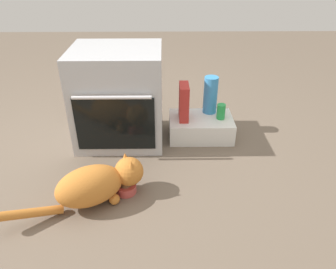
{
  "coord_description": "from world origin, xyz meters",
  "views": [
    {
      "loc": [
        0.37,
        -1.83,
        1.34
      ],
      "look_at": [
        0.4,
        -0.01,
        0.25
      ],
      "focal_mm": 34.05,
      "sensor_mm": 36.0,
      "label": 1
    }
  ],
  "objects_px": {
    "soda_can": "(221,112)",
    "pantry_cabinet": "(201,127)",
    "oven": "(119,96)",
    "cat": "(97,184)",
    "cereal_box": "(184,102)",
    "water_bottle": "(210,95)",
    "food_bowl": "(126,188)"
  },
  "relations": [
    {
      "from": "cereal_box",
      "to": "water_bottle",
      "type": "height_order",
      "value": "water_bottle"
    },
    {
      "from": "oven",
      "to": "cat",
      "type": "height_order",
      "value": "oven"
    },
    {
      "from": "soda_can",
      "to": "cat",
      "type": "bearing_deg",
      "value": -138.39
    },
    {
      "from": "oven",
      "to": "water_bottle",
      "type": "relative_size",
      "value": 2.4
    },
    {
      "from": "pantry_cabinet",
      "to": "soda_can",
      "type": "xyz_separation_m",
      "value": [
        0.15,
        -0.01,
        0.14
      ]
    },
    {
      "from": "cat",
      "to": "cereal_box",
      "type": "xyz_separation_m",
      "value": [
        0.55,
        0.76,
        0.17
      ]
    },
    {
      "from": "food_bowl",
      "to": "cat",
      "type": "relative_size",
      "value": 0.17
    },
    {
      "from": "pantry_cabinet",
      "to": "cat",
      "type": "bearing_deg",
      "value": -132.31
    },
    {
      "from": "oven",
      "to": "water_bottle",
      "type": "height_order",
      "value": "oven"
    },
    {
      "from": "pantry_cabinet",
      "to": "soda_can",
      "type": "relative_size",
      "value": 4.17
    },
    {
      "from": "oven",
      "to": "cat",
      "type": "xyz_separation_m",
      "value": [
        -0.06,
        -0.75,
        -0.22
      ]
    },
    {
      "from": "soda_can",
      "to": "water_bottle",
      "type": "relative_size",
      "value": 0.4
    },
    {
      "from": "soda_can",
      "to": "pantry_cabinet",
      "type": "bearing_deg",
      "value": 175.41
    },
    {
      "from": "oven",
      "to": "pantry_cabinet",
      "type": "distance_m",
      "value": 0.69
    },
    {
      "from": "oven",
      "to": "water_bottle",
      "type": "distance_m",
      "value": 0.72
    },
    {
      "from": "cat",
      "to": "cereal_box",
      "type": "distance_m",
      "value": 0.95
    },
    {
      "from": "cat",
      "to": "water_bottle",
      "type": "relative_size",
      "value": 2.57
    },
    {
      "from": "cereal_box",
      "to": "soda_can",
      "type": "bearing_deg",
      "value": -1.5
    },
    {
      "from": "oven",
      "to": "pantry_cabinet",
      "type": "relative_size",
      "value": 1.44
    },
    {
      "from": "oven",
      "to": "soda_can",
      "type": "distance_m",
      "value": 0.8
    },
    {
      "from": "soda_can",
      "to": "water_bottle",
      "type": "distance_m",
      "value": 0.16
    },
    {
      "from": "cereal_box",
      "to": "water_bottle",
      "type": "distance_m",
      "value": 0.24
    },
    {
      "from": "cereal_box",
      "to": "cat",
      "type": "bearing_deg",
      "value": -126.1
    },
    {
      "from": "food_bowl",
      "to": "pantry_cabinet",
      "type": "bearing_deg",
      "value": 51.77
    },
    {
      "from": "soda_can",
      "to": "cereal_box",
      "type": "distance_m",
      "value": 0.3
    },
    {
      "from": "oven",
      "to": "cat",
      "type": "relative_size",
      "value": 0.94
    },
    {
      "from": "food_bowl",
      "to": "water_bottle",
      "type": "distance_m",
      "value": 1.03
    },
    {
      "from": "water_bottle",
      "to": "cat",
      "type": "bearing_deg",
      "value": -131.68
    },
    {
      "from": "cereal_box",
      "to": "water_bottle",
      "type": "relative_size",
      "value": 0.93
    },
    {
      "from": "oven",
      "to": "water_bottle",
      "type": "bearing_deg",
      "value": 9.41
    },
    {
      "from": "pantry_cabinet",
      "to": "water_bottle",
      "type": "distance_m",
      "value": 0.27
    },
    {
      "from": "pantry_cabinet",
      "to": "water_bottle",
      "type": "bearing_deg",
      "value": 53.38
    }
  ]
}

